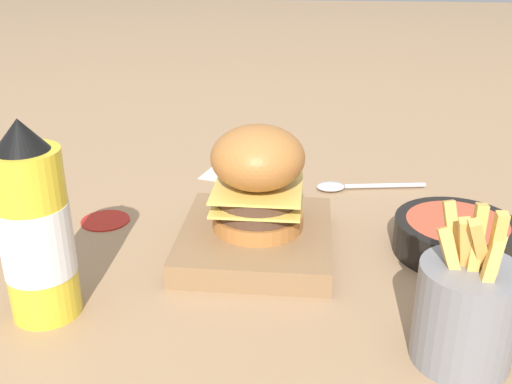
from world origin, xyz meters
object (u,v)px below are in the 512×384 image
fries_basket (466,310)px  burger (258,178)px  serving_board (256,239)px  spoon (346,186)px  side_bowl (455,236)px  ketchup_bottle (35,231)px

fries_basket → burger: bearing=-133.0°
serving_board → spoon: bearing=149.4°
side_bowl → spoon: bearing=-145.5°
ketchup_bottle → side_bowl: ketchup_bottle is taller
side_bowl → spoon: 0.23m
serving_board → spoon: 0.24m
side_bowl → serving_board: bearing=-86.0°
ketchup_bottle → side_bowl: (-0.17, 0.46, -0.07)m
serving_board → burger: 0.08m
burger → fries_basket: (0.20, 0.21, -0.04)m
spoon → fries_basket: bearing=94.4°
serving_board → spoon: size_ratio=1.20×
fries_basket → spoon: (-0.40, -0.09, -0.05)m
serving_board → burger: size_ratio=1.57×
ketchup_bottle → spoon: bearing=137.7°
serving_board → side_bowl: 0.25m
burger → spoon: (-0.20, 0.12, -0.09)m
ketchup_bottle → serving_board: bearing=127.1°
serving_board → ketchup_bottle: ketchup_bottle is taller
burger → ketchup_bottle: size_ratio=0.61×
burger → ketchup_bottle: ketchup_bottle is taller
burger → side_bowl: size_ratio=0.86×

